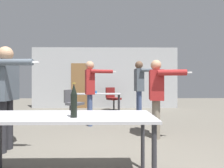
{
  "coord_description": "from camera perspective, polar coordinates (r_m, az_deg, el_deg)",
  "views": [
    {
      "loc": [
        0.22,
        -1.5,
        1.1
      ],
      "look_at": [
        0.28,
        2.72,
        1.1
      ],
      "focal_mm": 28.0,
      "sensor_mm": 36.0,
      "label": 1
    }
  ],
  "objects": [
    {
      "name": "back_wall",
      "position": [
        8.05,
        -2.48,
        2.0
      ],
      "size": [
        6.68,
        0.12,
        2.78
      ],
      "color": "#B2B5B7",
      "rests_on": "ground_plane"
    },
    {
      "name": "conference_table_near",
      "position": [
        2.07,
        -14.79,
        -11.71
      ],
      "size": [
        1.96,
        0.7,
        0.75
      ],
      "color": "#A8A8AD",
      "rests_on": "ground_plane"
    },
    {
      "name": "conference_table_far",
      "position": [
        6.54,
        -5.43,
        -3.69
      ],
      "size": [
        1.86,
        0.74,
        0.75
      ],
      "color": "#A8A8AD",
      "rests_on": "ground_plane"
    },
    {
      "name": "person_near_casual",
      "position": [
        5.48,
        8.95,
        0.12
      ],
      "size": [
        0.84,
        0.6,
        1.81
      ],
      "rotation": [
        0.0,
        0.0,
        -1.49
      ],
      "color": "#3D4C75",
      "rests_on": "ground_plane"
    },
    {
      "name": "person_far_watching",
      "position": [
        4.68,
        -7.09,
        -0.67
      ],
      "size": [
        0.85,
        0.56,
        1.71
      ],
      "rotation": [
        0.0,
        0.0,
        -1.33
      ],
      "color": "#3D4C75",
      "rests_on": "ground_plane"
    },
    {
      "name": "person_center_tall",
      "position": [
        3.73,
        14.38,
        -2.33
      ],
      "size": [
        0.73,
        0.78,
        1.6
      ],
      "rotation": [
        0.0,
        0.0,
        -1.73
      ],
      "color": "slate",
      "rests_on": "ground_plane"
    },
    {
      "name": "person_left_plaid",
      "position": [
        3.35,
        -31.16,
        -0.97
      ],
      "size": [
        0.77,
        0.62,
        1.72
      ],
      "rotation": [
        0.0,
        0.0,
        -1.6
      ],
      "color": "#28282D",
      "rests_on": "ground_plane"
    },
    {
      "name": "office_chair_side_rolled",
      "position": [
        6.0,
        -12.59,
        -6.53
      ],
      "size": [
        0.65,
        0.61,
        0.91
      ],
      "rotation": [
        0.0,
        0.0,
        4.32
      ],
      "color": "black",
      "rests_on": "ground_plane"
    },
    {
      "name": "office_chair_mid_tucked",
      "position": [
        7.25,
        0.26,
        -5.11
      ],
      "size": [
        0.66,
        0.68,
        0.96
      ],
      "rotation": [
        0.0,
        0.0,
        3.75
      ],
      "color": "black",
      "rests_on": "ground_plane"
    },
    {
      "name": "beer_bottle",
      "position": [
        1.88,
        -12.35,
        -5.46
      ],
      "size": [
        0.07,
        0.07,
        0.36
      ],
      "color": "black",
      "rests_on": "conference_table_near"
    },
    {
      "name": "drink_cup",
      "position": [
        6.62,
        -5.25,
        -2.62
      ],
      "size": [
        0.08,
        0.08,
        0.09
      ],
      "color": "#2866A3",
      "rests_on": "conference_table_far"
    }
  ]
}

